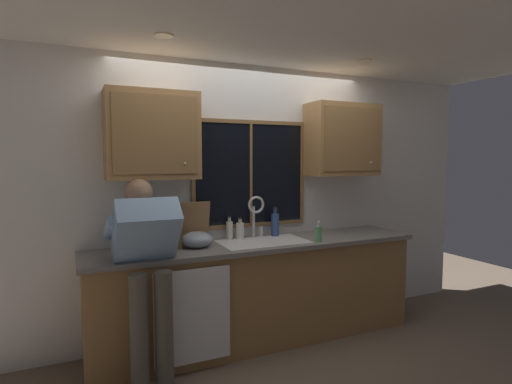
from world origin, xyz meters
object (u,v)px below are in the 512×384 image
bottle_amber_small (229,230)px  person_standing (146,258)px  cutting_board (194,222)px  bottle_tall_clear (275,224)px  knife_block (174,236)px  mixing_bowl (197,240)px  bottle_green_glass (240,230)px  soap_dispenser (318,234)px

bottle_amber_small → person_standing: bearing=-148.3°
cutting_board → bottle_amber_small: bearing=3.9°
bottle_tall_clear → bottle_amber_small: bottle_tall_clear is taller
knife_block → mixing_bowl: 0.20m
mixing_bowl → bottle_amber_small: 0.42m
knife_block → bottle_amber_small: bearing=18.7°
person_standing → cutting_board: (0.51, 0.50, 0.16)m
bottle_amber_small → knife_block: bearing=-161.3°
mixing_bowl → bottle_green_glass: size_ratio=1.36×
cutting_board → bottle_green_glass: cutting_board is taller
person_standing → bottle_tall_clear: (1.31, 0.49, 0.09)m
soap_dispenser → mixing_bowl: bearing=167.1°
cutting_board → bottle_tall_clear: size_ratio=1.33×
person_standing → mixing_bowl: person_standing is taller
mixing_bowl → bottle_tall_clear: size_ratio=0.98×
soap_dispenser → bottle_green_glass: bearing=146.7°
cutting_board → person_standing: bearing=-135.4°
person_standing → bottle_amber_small: 1.00m
bottle_green_glass → bottle_tall_clear: bottle_tall_clear is taller
cutting_board → bottle_green_glass: (0.43, -0.02, -0.10)m
person_standing → soap_dispenser: (1.54, 0.09, 0.05)m
cutting_board → soap_dispenser: size_ratio=1.99×
knife_block → mixing_bowl: bearing=-0.7°
cutting_board → bottle_green_glass: bearing=-2.6°
bottle_tall_clear → soap_dispenser: bearing=-60.0°
mixing_bowl → bottle_green_glass: bearing=18.3°
soap_dispenser → knife_block: bearing=168.9°
person_standing → mixing_bowl: size_ratio=5.48×
knife_block → bottle_tall_clear: (1.03, 0.16, 0.01)m
mixing_bowl → bottle_tall_clear: bottle_tall_clear is taller
soap_dispenser → bottle_amber_small: (-0.69, 0.44, 0.02)m
person_standing → bottle_green_glass: 1.06m
bottle_amber_small → soap_dispenser: bearing=-32.4°
person_standing → cutting_board: person_standing is taller
cutting_board → bottle_amber_small: (0.34, 0.02, -0.10)m
knife_block → cutting_board: 0.29m
knife_block → bottle_amber_small: 0.60m
knife_block → mixing_bowl: knife_block is taller
mixing_bowl → bottle_amber_small: (0.37, 0.20, 0.03)m
knife_block → bottle_amber_small: knife_block is taller
person_standing → bottle_amber_small: person_standing is taller
bottle_green_glass → bottle_amber_small: 0.10m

